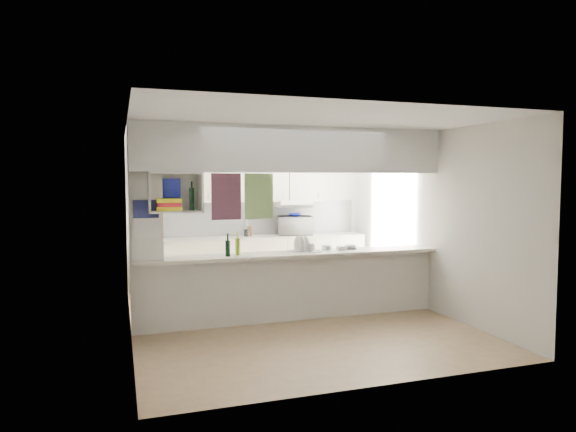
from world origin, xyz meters
name	(u,v)px	position (x,y,z in m)	size (l,w,h in m)	color
floor	(292,319)	(0.00, 0.00, 0.00)	(4.80, 4.80, 0.00)	#917254
ceiling	(292,127)	(0.00, 0.00, 2.60)	(4.80, 4.80, 0.00)	white
wall_back	(249,214)	(0.00, 2.40, 1.30)	(4.20, 4.20, 0.00)	silver
wall_left	(129,229)	(-2.10, 0.00, 1.30)	(4.80, 4.80, 0.00)	silver
wall_right	(427,221)	(2.10, 0.00, 1.30)	(4.80, 4.80, 0.00)	silver
servery_partition	(280,198)	(-0.17, 0.00, 1.66)	(4.20, 0.50, 2.60)	silver
cubby_shelf	(173,195)	(-1.57, -0.06, 1.71)	(0.65, 0.35, 0.50)	white
kitchen_run	(262,241)	(0.16, 2.14, 0.83)	(3.60, 0.63, 2.24)	silver
microwave	(295,225)	(0.79, 2.14, 1.09)	(0.61, 0.41, 0.34)	white
bowl	(294,215)	(0.77, 2.13, 1.28)	(0.22, 0.22, 0.05)	#0C1389
dish_rack	(304,245)	(0.19, 0.04, 1.01)	(0.43, 0.33, 0.22)	silver
cup	(310,247)	(0.25, -0.05, 0.99)	(0.13, 0.13, 0.10)	white
wine_bottles	(233,247)	(-0.81, -0.02, 1.03)	(0.22, 0.15, 0.31)	black
plastic_tubs	(338,248)	(0.72, 0.09, 0.95)	(0.50, 0.21, 0.06)	silver
utensil_jar	(247,233)	(-0.10, 2.15, 0.98)	(0.09, 0.09, 0.13)	black
knife_block	(249,231)	(-0.05, 2.18, 1.01)	(0.09, 0.07, 0.18)	#4D2E1A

